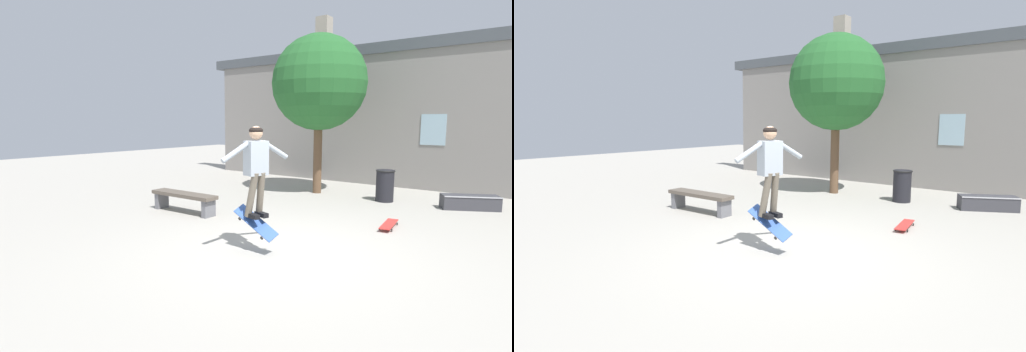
% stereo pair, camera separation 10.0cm
% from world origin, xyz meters
% --- Properties ---
extents(ground_plane, '(40.00, 40.00, 0.00)m').
position_xyz_m(ground_plane, '(0.00, 0.00, 0.00)').
color(ground_plane, '#A39E93').
extents(building_backdrop, '(16.27, 0.52, 5.57)m').
position_xyz_m(building_backdrop, '(-0.02, 7.53, 2.32)').
color(building_backdrop, gray).
rests_on(building_backdrop, ground_plane).
extents(tree_left, '(2.66, 2.66, 4.46)m').
position_xyz_m(tree_left, '(-2.04, 4.97, 3.11)').
color(tree_left, brown).
rests_on(tree_left, ground_plane).
extents(park_bench, '(1.77, 0.44, 0.45)m').
position_xyz_m(park_bench, '(-3.21, 0.92, 0.33)').
color(park_bench, brown).
rests_on(park_bench, ground_plane).
extents(skate_ledge, '(1.31, 0.97, 0.34)m').
position_xyz_m(skate_ledge, '(1.88, 5.26, 0.17)').
color(skate_ledge, '#38383D').
rests_on(skate_ledge, ground_plane).
extents(trash_bin, '(0.49, 0.49, 0.82)m').
position_xyz_m(trash_bin, '(-0.05, 4.96, 0.43)').
color(trash_bin, black).
rests_on(trash_bin, ground_plane).
extents(skater, '(0.44, 1.21, 1.43)m').
position_xyz_m(skater, '(-0.22, -0.24, 1.43)').
color(skater, '#9EA8B2').
extents(skateboard_flipping, '(0.75, 0.26, 0.50)m').
position_xyz_m(skateboard_flipping, '(-0.22, -0.26, 0.48)').
color(skateboard_flipping, '#2D519E').
extents(skateboard_resting, '(0.33, 0.90, 0.08)m').
position_xyz_m(skateboard_resting, '(0.95, 2.49, 0.07)').
color(skateboard_resting, red).
rests_on(skateboard_resting, ground_plane).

